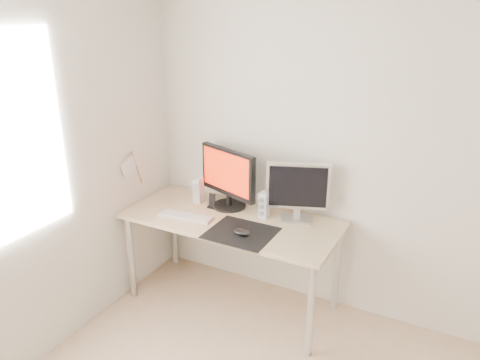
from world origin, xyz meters
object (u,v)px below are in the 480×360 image
(mouse, at_px, (242,232))
(phone_dock, at_px, (212,203))
(desk, at_px, (231,227))
(keyboard, at_px, (186,216))
(second_monitor, at_px, (298,189))
(main_monitor, at_px, (228,176))
(speaker_right, at_px, (264,205))
(speaker_left, at_px, (198,191))

(mouse, height_order, phone_dock, phone_dock)
(desk, height_order, phone_dock, phone_dock)
(mouse, height_order, keyboard, mouse)
(phone_dock, bearing_deg, second_monitor, 8.83)
(desk, distance_m, second_monitor, 0.57)
(mouse, distance_m, second_monitor, 0.52)
(main_monitor, xyz_separation_m, keyboard, (-0.19, -0.31, -0.25))
(mouse, xyz_separation_m, phone_dock, (-0.42, 0.30, 0.01))
(speaker_right, relative_size, keyboard, 0.45)
(desk, bearing_deg, speaker_right, 30.67)
(speaker_left, height_order, phone_dock, speaker_left)
(keyboard, distance_m, phone_dock, 0.25)
(desk, height_order, speaker_left, speaker_left)
(second_monitor, height_order, speaker_right, second_monitor)
(speaker_left, relative_size, phone_dock, 1.70)
(mouse, xyz_separation_m, main_monitor, (-0.31, 0.37, 0.23))
(second_monitor, distance_m, speaker_right, 0.28)
(main_monitor, height_order, keyboard, main_monitor)
(desk, distance_m, speaker_right, 0.30)
(mouse, height_order, speaker_left, speaker_left)
(mouse, xyz_separation_m, desk, (-0.20, 0.21, -0.10))
(desk, xyz_separation_m, keyboard, (-0.30, -0.15, 0.09))
(second_monitor, distance_m, speaker_left, 0.82)
(desk, height_order, keyboard, keyboard)
(keyboard, bearing_deg, phone_dock, 70.68)
(mouse, height_order, main_monitor, main_monitor)
(desk, bearing_deg, keyboard, -153.78)
(speaker_right, height_order, phone_dock, speaker_right)
(main_monitor, bearing_deg, speaker_left, -173.70)
(mouse, relative_size, desk, 0.07)
(desk, height_order, second_monitor, second_monitor)
(keyboard, bearing_deg, second_monitor, 24.78)
(desk, bearing_deg, main_monitor, 125.41)
(phone_dock, bearing_deg, keyboard, -109.32)
(desk, xyz_separation_m, speaker_right, (0.21, 0.12, 0.18))
(speaker_left, bearing_deg, keyboard, -76.20)
(desk, relative_size, keyboard, 3.72)
(main_monitor, xyz_separation_m, second_monitor, (0.55, 0.03, -0.01))
(desk, bearing_deg, phone_dock, 157.34)
(mouse, bearing_deg, desk, 132.86)
(main_monitor, relative_size, speaker_left, 2.73)
(keyboard, bearing_deg, speaker_left, 103.80)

